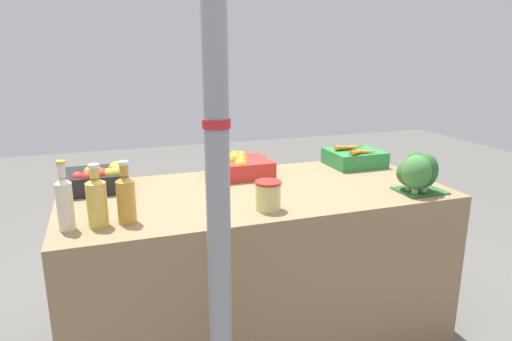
{
  "coord_description": "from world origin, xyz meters",
  "views": [
    {
      "loc": [
        -0.7,
        -2.04,
        1.49
      ],
      "look_at": [
        0.0,
        0.0,
        0.91
      ],
      "focal_mm": 32.0,
      "sensor_mm": 36.0,
      "label": 1
    }
  ],
  "objects_px": {
    "broccoli_pile": "(418,172)",
    "juice_bottle_cloudy": "(65,202)",
    "support_pole": "(217,158)",
    "juice_bottle_amber": "(126,197)",
    "orange_crate": "(239,166)",
    "pickle_jar": "(268,195)",
    "juice_bottle_golden": "(97,200)",
    "carrot_crate": "(355,157)",
    "apple_crate": "(97,178)"
  },
  "relations": [
    {
      "from": "apple_crate",
      "to": "juice_bottle_cloudy",
      "type": "distance_m",
      "value": 0.52
    },
    {
      "from": "orange_crate",
      "to": "juice_bottle_amber",
      "type": "bearing_deg",
      "value": -140.59
    },
    {
      "from": "juice_bottle_golden",
      "to": "juice_bottle_amber",
      "type": "height_order",
      "value": "juice_bottle_amber"
    },
    {
      "from": "juice_bottle_golden",
      "to": "juice_bottle_cloudy",
      "type": "bearing_deg",
      "value": -180.0
    },
    {
      "from": "apple_crate",
      "to": "carrot_crate",
      "type": "xyz_separation_m",
      "value": [
        1.46,
        0.01,
        -0.01
      ]
    },
    {
      "from": "broccoli_pile",
      "to": "juice_bottle_cloudy",
      "type": "height_order",
      "value": "juice_bottle_cloudy"
    },
    {
      "from": "orange_crate",
      "to": "carrot_crate",
      "type": "relative_size",
      "value": 1.0
    },
    {
      "from": "orange_crate",
      "to": "broccoli_pile",
      "type": "height_order",
      "value": "broccoli_pile"
    },
    {
      "from": "carrot_crate",
      "to": "juice_bottle_amber",
      "type": "distance_m",
      "value": 1.44
    },
    {
      "from": "apple_crate",
      "to": "juice_bottle_amber",
      "type": "distance_m",
      "value": 0.52
    },
    {
      "from": "apple_crate",
      "to": "pickle_jar",
      "type": "bearing_deg",
      "value": -38.04
    },
    {
      "from": "carrot_crate",
      "to": "juice_bottle_amber",
      "type": "xyz_separation_m",
      "value": [
        -1.35,
        -0.51,
        0.05
      ]
    },
    {
      "from": "support_pole",
      "to": "apple_crate",
      "type": "height_order",
      "value": "support_pole"
    },
    {
      "from": "juice_bottle_golden",
      "to": "orange_crate",
      "type": "bearing_deg",
      "value": 34.93
    },
    {
      "from": "support_pole",
      "to": "orange_crate",
      "type": "distance_m",
      "value": 1.02
    },
    {
      "from": "carrot_crate",
      "to": "juice_bottle_golden",
      "type": "height_order",
      "value": "juice_bottle_golden"
    },
    {
      "from": "apple_crate",
      "to": "broccoli_pile",
      "type": "height_order",
      "value": "broccoli_pile"
    },
    {
      "from": "orange_crate",
      "to": "broccoli_pile",
      "type": "relative_size",
      "value": 1.3
    },
    {
      "from": "juice_bottle_cloudy",
      "to": "pickle_jar",
      "type": "distance_m",
      "value": 0.82
    },
    {
      "from": "carrot_crate",
      "to": "juice_bottle_amber",
      "type": "relative_size",
      "value": 1.2
    },
    {
      "from": "apple_crate",
      "to": "carrot_crate",
      "type": "relative_size",
      "value": 1.0
    },
    {
      "from": "carrot_crate",
      "to": "pickle_jar",
      "type": "height_order",
      "value": "pickle_jar"
    },
    {
      "from": "support_pole",
      "to": "juice_bottle_amber",
      "type": "bearing_deg",
      "value": 124.35
    },
    {
      "from": "support_pole",
      "to": "carrot_crate",
      "type": "distance_m",
      "value": 1.44
    },
    {
      "from": "support_pole",
      "to": "juice_bottle_golden",
      "type": "xyz_separation_m",
      "value": [
        -0.39,
        0.4,
        -0.23
      ]
    },
    {
      "from": "carrot_crate",
      "to": "juice_bottle_amber",
      "type": "bearing_deg",
      "value": -159.2
    },
    {
      "from": "orange_crate",
      "to": "pickle_jar",
      "type": "relative_size",
      "value": 2.38
    },
    {
      "from": "support_pole",
      "to": "pickle_jar",
      "type": "distance_m",
      "value": 0.55
    },
    {
      "from": "juice_bottle_cloudy",
      "to": "orange_crate",
      "type": "bearing_deg",
      "value": 31.13
    },
    {
      "from": "juice_bottle_cloudy",
      "to": "juice_bottle_golden",
      "type": "height_order",
      "value": "juice_bottle_cloudy"
    },
    {
      "from": "carrot_crate",
      "to": "broccoli_pile",
      "type": "bearing_deg",
      "value": -88.87
    },
    {
      "from": "orange_crate",
      "to": "juice_bottle_golden",
      "type": "bearing_deg",
      "value": -145.07
    },
    {
      "from": "broccoli_pile",
      "to": "juice_bottle_cloudy",
      "type": "bearing_deg",
      "value": 178.24
    },
    {
      "from": "orange_crate",
      "to": "juice_bottle_golden",
      "type": "distance_m",
      "value": 0.9
    },
    {
      "from": "carrot_crate",
      "to": "juice_bottle_amber",
      "type": "height_order",
      "value": "juice_bottle_amber"
    },
    {
      "from": "carrot_crate",
      "to": "pickle_jar",
      "type": "distance_m",
      "value": 0.94
    },
    {
      "from": "juice_bottle_golden",
      "to": "pickle_jar",
      "type": "relative_size",
      "value": 1.96
    },
    {
      "from": "orange_crate",
      "to": "carrot_crate",
      "type": "xyz_separation_m",
      "value": [
        0.72,
        -0.0,
        -0.01
      ]
    },
    {
      "from": "apple_crate",
      "to": "juice_bottle_cloudy",
      "type": "height_order",
      "value": "juice_bottle_cloudy"
    },
    {
      "from": "pickle_jar",
      "to": "apple_crate",
      "type": "bearing_deg",
      "value": 141.96
    },
    {
      "from": "broccoli_pile",
      "to": "juice_bottle_amber",
      "type": "relative_size",
      "value": 0.93
    },
    {
      "from": "juice_bottle_cloudy",
      "to": "juice_bottle_amber",
      "type": "bearing_deg",
      "value": -0.0
    },
    {
      "from": "juice_bottle_cloudy",
      "to": "pickle_jar",
      "type": "relative_size",
      "value": 2.13
    },
    {
      "from": "support_pole",
      "to": "apple_crate",
      "type": "xyz_separation_m",
      "value": [
        -0.39,
        0.91,
        -0.28
      ]
    },
    {
      "from": "carrot_crate",
      "to": "pickle_jar",
      "type": "xyz_separation_m",
      "value": [
        -0.76,
        -0.55,
        0.01
      ]
    },
    {
      "from": "orange_crate",
      "to": "apple_crate",
      "type": "bearing_deg",
      "value": -179.29
    },
    {
      "from": "support_pole",
      "to": "juice_bottle_amber",
      "type": "height_order",
      "value": "support_pole"
    },
    {
      "from": "pickle_jar",
      "to": "juice_bottle_amber",
      "type": "bearing_deg",
      "value": 175.92
    },
    {
      "from": "broccoli_pile",
      "to": "carrot_crate",
      "type": "bearing_deg",
      "value": 91.13
    },
    {
      "from": "orange_crate",
      "to": "broccoli_pile",
      "type": "bearing_deg",
      "value": -37.53
    }
  ]
}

